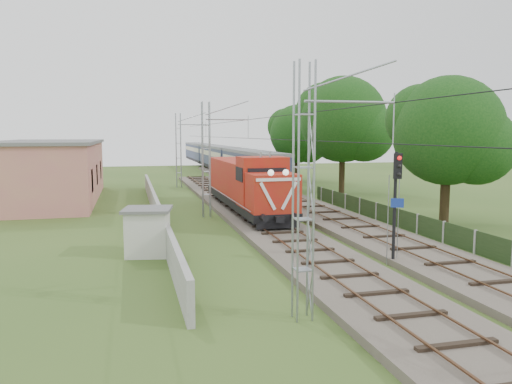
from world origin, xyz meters
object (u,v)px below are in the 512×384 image
object	(u,v)px
locomotive	(246,184)
relay_hut	(148,231)
coach_rake	(218,156)
signal_post	(396,188)

from	to	relation	value
locomotive	relay_hut	world-z (taller)	locomotive
locomotive	coach_rake	distance (m)	40.61
signal_post	locomotive	bearing A→B (deg)	101.03
locomotive	signal_post	size ratio (longest dim) A/B	3.33
locomotive	relay_hut	bearing A→B (deg)	-123.93
coach_rake	relay_hut	bearing A→B (deg)	-103.59
coach_rake	signal_post	xyz separation A→B (m)	(-1.93, -56.06, 1.04)
locomotive	signal_post	xyz separation A→B (m)	(3.07, -15.76, 1.26)
relay_hut	locomotive	bearing A→B (deg)	56.07
coach_rake	relay_hut	world-z (taller)	coach_rake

